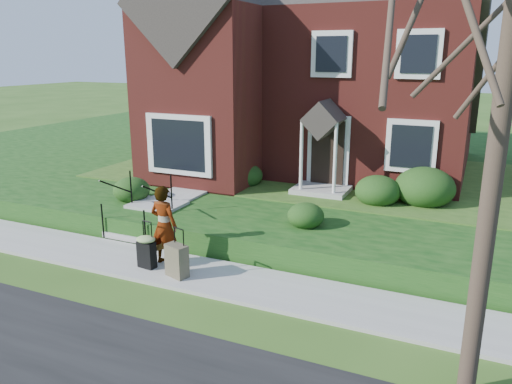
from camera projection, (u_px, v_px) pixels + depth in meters
The scene contains 10 objects.
ground at pixel (193, 275), 10.76m from camera, with size 120.00×120.00×0.00m, color #2D5119.
sidewalk at pixel (193, 273), 10.75m from camera, with size 60.00×1.60×0.08m, color #9E9B93.
terrace at pixel (436, 173), 18.68m from camera, with size 44.00×20.00×0.60m, color #103B10.
walkway at pixel (206, 183), 15.97m from camera, with size 1.20×6.00×0.06m, color #9E9B93.
main_house at pixel (323, 35), 17.88m from camera, with size 10.40×10.20×9.40m.
front_steps at pixel (148, 215), 13.24m from camera, with size 1.40×2.02×1.50m.
foundation_shrubs at pixel (291, 178), 14.65m from camera, with size 9.69×4.36×1.14m.
woman at pixel (164, 225), 10.94m from camera, with size 0.65×0.43×1.79m, color #999999.
suitcase_black at pixel (146, 250), 10.85m from camera, with size 0.47×0.40×1.05m.
suitcase_olive at pixel (177, 261), 10.42m from camera, with size 0.55×0.41×1.06m.
Camera 1 is at (5.30, -8.46, 4.59)m, focal length 35.00 mm.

